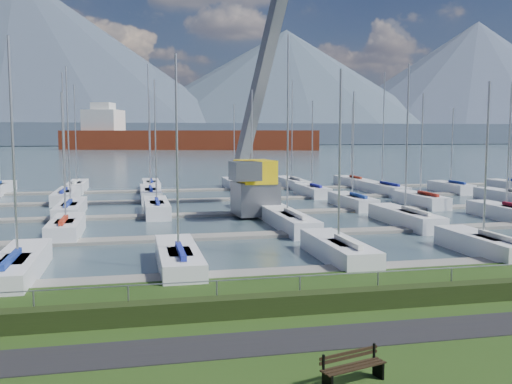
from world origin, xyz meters
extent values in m
cube|color=black|center=(0.00, -3.00, 0.01)|extent=(160.00, 2.00, 0.04)
cube|color=#3F535D|center=(0.00, 260.00, -0.40)|extent=(800.00, 540.00, 0.20)
cube|color=black|center=(0.00, -0.40, 0.35)|extent=(80.00, 0.70, 0.70)
cylinder|color=gray|center=(0.00, 0.00, 1.20)|extent=(80.00, 0.04, 0.04)
cube|color=#435063|center=(0.00, 330.00, 6.00)|extent=(900.00, 80.00, 12.00)
cone|color=#3D4859|center=(-80.00, 400.00, 57.50)|extent=(340.00, 340.00, 115.00)
cone|color=#435162|center=(110.00, 410.00, 42.50)|extent=(300.00, 300.00, 85.00)
cone|color=#465166|center=(280.00, 420.00, 50.00)|extent=(320.00, 320.00, 100.00)
cube|color=slate|center=(0.00, 6.00, -0.22)|extent=(90.00, 1.60, 0.25)
cube|color=slate|center=(0.00, 16.00, -0.22)|extent=(90.00, 1.60, 0.25)
cube|color=#65625E|center=(0.00, 26.00, -0.22)|extent=(90.00, 1.60, 0.25)
cube|color=slate|center=(0.00, 36.00, -0.22)|extent=(90.00, 1.60, 0.25)
cube|color=slate|center=(0.00, 46.00, -0.22)|extent=(90.00, 1.60, 0.25)
cube|color=black|center=(-2.21, -6.42, 0.23)|extent=(0.17, 0.40, 0.45)
cube|color=black|center=(-2.26, -6.25, 0.65)|extent=(0.06, 0.06, 0.40)
cube|color=black|center=(-0.67, -5.98, 0.23)|extent=(0.17, 0.40, 0.45)
cube|color=black|center=(-0.72, -5.80, 0.65)|extent=(0.06, 0.06, 0.40)
cube|color=black|center=(-1.40, -6.34, 0.45)|extent=(1.76, 0.59, 0.04)
cube|color=black|center=(-1.44, -6.20, 0.45)|extent=(1.76, 0.59, 0.04)
cube|color=black|center=(-1.48, -6.05, 0.45)|extent=(1.76, 0.59, 0.04)
cube|color=black|center=(-1.49, -6.01, 0.62)|extent=(1.74, 0.54, 0.08)
cube|color=black|center=(-1.49, -6.01, 0.74)|extent=(1.74, 0.54, 0.08)
cube|color=slate|center=(2.63, 24.44, 1.20)|extent=(3.48, 3.48, 2.60)
cube|color=yellow|center=(2.63, 24.44, 3.30)|extent=(2.90, 3.63, 1.80)
cube|color=slate|center=(4.43, 28.94, 12.30)|extent=(3.93, 11.08, 19.89)
cube|color=#595C61|center=(1.43, 22.44, 3.50)|extent=(2.20, 2.38, 1.40)
cube|color=maroon|center=(16.81, 216.53, 2.50)|extent=(105.76, 50.46, 10.00)
cube|color=silver|center=(-18.21, 228.21, 10.00)|extent=(17.71, 17.71, 12.00)
cube|color=silver|center=(-18.21, 228.21, 17.00)|extent=(10.12, 10.12, 4.00)
camera|label=1|loc=(-6.76, -19.14, 6.28)|focal=40.00mm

